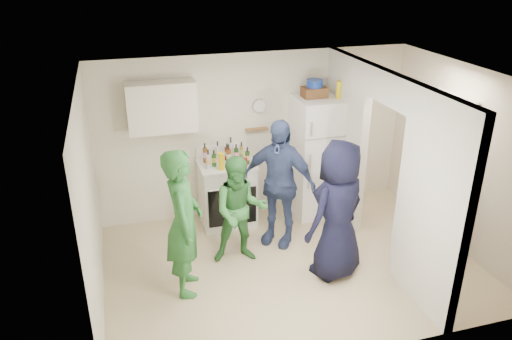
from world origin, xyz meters
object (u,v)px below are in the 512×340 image
(fridge, at_px, (318,156))
(person_nook, at_px, (431,185))
(yellow_cup_stack_top, at_px, (339,90))
(person_green_center, at_px, (240,211))
(stove, at_px, (227,193))
(person_green_left, at_px, (184,223))
(wicker_basket, at_px, (314,92))
(blue_bowl, at_px, (315,83))
(person_navy, at_px, (338,211))
(person_denim, at_px, (278,183))

(fridge, height_order, person_nook, fridge)
(yellow_cup_stack_top, height_order, person_green_center, yellow_cup_stack_top)
(stove, bearing_deg, person_green_left, -119.89)
(fridge, bearing_deg, wicker_basket, 153.43)
(person_green_left, bearing_deg, fridge, -47.84)
(stove, bearing_deg, yellow_cup_stack_top, -4.46)
(blue_bowl, height_order, yellow_cup_stack_top, blue_bowl)
(fridge, height_order, person_navy, fridge)
(blue_bowl, bearing_deg, yellow_cup_stack_top, -25.11)
(stove, xyz_separation_m, person_green_center, (-0.07, -1.05, 0.25))
(yellow_cup_stack_top, relative_size, person_denim, 0.14)
(person_green_center, bearing_deg, yellow_cup_stack_top, 37.23)
(blue_bowl, bearing_deg, fridge, -26.57)
(fridge, distance_m, person_navy, 1.71)
(person_green_left, xyz_separation_m, person_nook, (3.46, 0.21, -0.06))
(wicker_basket, height_order, person_green_left, wicker_basket)
(person_green_center, relative_size, person_navy, 0.82)
(person_green_center, bearing_deg, person_green_left, -141.80)
(wicker_basket, bearing_deg, person_navy, -101.08)
(person_denim, distance_m, person_navy, 1.05)
(person_green_left, bearing_deg, yellow_cup_stack_top, -51.89)
(fridge, xyz_separation_m, person_green_center, (-1.51, -1.02, -0.19))
(wicker_basket, relative_size, person_denim, 0.19)
(fridge, height_order, wicker_basket, wicker_basket)
(stove, height_order, wicker_basket, wicker_basket)
(wicker_basket, height_order, yellow_cup_stack_top, yellow_cup_stack_top)
(stove, xyz_separation_m, person_navy, (1.01, -1.68, 0.42))
(person_nook, bearing_deg, blue_bowl, -114.57)
(person_green_center, distance_m, person_navy, 1.26)
(fridge, relative_size, person_navy, 1.03)
(person_green_center, relative_size, person_denim, 0.81)
(fridge, distance_m, yellow_cup_stack_top, 1.08)
(person_denim, height_order, person_nook, person_denim)
(wicker_basket, distance_m, person_navy, 2.02)
(person_navy, bearing_deg, person_green_center, -55.23)
(yellow_cup_stack_top, xyz_separation_m, person_denim, (-1.11, -0.61, -1.07))
(blue_bowl, distance_m, person_nook, 2.17)
(person_nook, bearing_deg, person_green_center, -73.62)
(stove, distance_m, fridge, 1.51)
(wicker_basket, height_order, person_nook, wicker_basket)
(blue_bowl, distance_m, person_green_left, 2.90)
(person_green_center, xyz_separation_m, person_nook, (2.67, -0.23, 0.12))
(blue_bowl, xyz_separation_m, person_green_center, (-1.41, -1.07, -1.32))
(wicker_basket, relative_size, blue_bowl, 1.46)
(stove, relative_size, person_navy, 0.54)
(person_green_left, bearing_deg, blue_bowl, -45.78)
(fridge, distance_m, person_green_left, 2.72)
(wicker_basket, xyz_separation_m, yellow_cup_stack_top, (0.32, -0.15, 0.05))
(yellow_cup_stack_top, distance_m, person_denim, 1.66)
(stove, distance_m, blue_bowl, 2.07)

